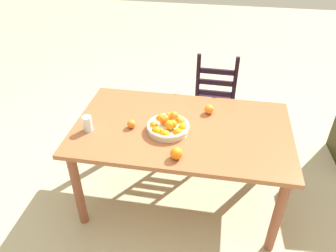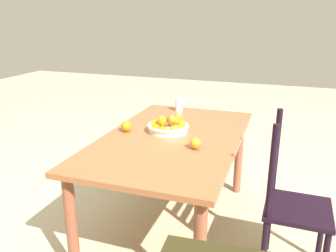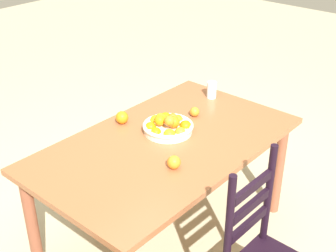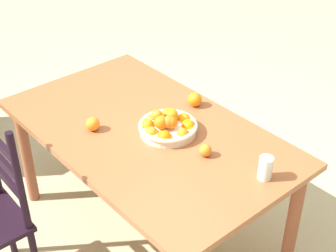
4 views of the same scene
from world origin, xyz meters
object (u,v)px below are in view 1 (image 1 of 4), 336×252
object	(u,v)px
fruit_bowl	(168,126)
orange_loose_0	(176,153)
dining_table	(182,137)
drinking_glass	(87,124)
orange_loose_2	(209,109)
chair_near_window	(214,103)
orange_loose_1	(131,124)

from	to	relation	value
fruit_bowl	orange_loose_0	size ratio (longest dim) A/B	3.85
dining_table	orange_loose_0	world-z (taller)	orange_loose_0
dining_table	drinking_glass	xyz separation A→B (m)	(-0.65, -0.16, 0.15)
orange_loose_0	orange_loose_2	xyz separation A→B (m)	(0.17, 0.56, -0.00)
chair_near_window	fruit_bowl	size ratio (longest dim) A/B	3.27
dining_table	orange_loose_2	xyz separation A→B (m)	(0.18, 0.21, 0.13)
orange_loose_1	fruit_bowl	bearing A→B (deg)	1.75
fruit_bowl	orange_loose_1	world-z (taller)	fruit_bowl
fruit_bowl	drinking_glass	size ratio (longest dim) A/B	2.66
dining_table	chair_near_window	distance (m)	0.86
chair_near_window	orange_loose_0	xyz separation A→B (m)	(-0.20, -1.16, 0.30)
dining_table	drinking_glass	world-z (taller)	drinking_glass
fruit_bowl	orange_loose_2	size ratio (longest dim) A/B	4.18
chair_near_window	orange_loose_1	world-z (taller)	chair_near_window
orange_loose_0	drinking_glass	size ratio (longest dim) A/B	0.69
dining_table	orange_loose_1	distance (m)	0.38
orange_loose_1	orange_loose_2	xyz separation A→B (m)	(0.54, 0.28, 0.01)
fruit_bowl	chair_near_window	bearing A→B (deg)	70.97
orange_loose_1	drinking_glass	distance (m)	0.31
orange_loose_0	orange_loose_1	world-z (taller)	orange_loose_0
dining_table	fruit_bowl	bearing A→B (deg)	-145.46
orange_loose_2	dining_table	bearing A→B (deg)	-129.96
fruit_bowl	orange_loose_2	world-z (taller)	fruit_bowl
chair_near_window	orange_loose_2	bearing A→B (deg)	88.27
drinking_glass	fruit_bowl	bearing A→B (deg)	9.37
orange_loose_0	fruit_bowl	bearing A→B (deg)	109.59
orange_loose_2	chair_near_window	bearing A→B (deg)	87.00
dining_table	drinking_glass	bearing A→B (deg)	-166.59
fruit_bowl	orange_loose_0	distance (m)	0.30
chair_near_window	orange_loose_2	size ratio (longest dim) A/B	13.68
orange_loose_2	drinking_glass	xyz separation A→B (m)	(-0.83, -0.37, 0.02)
orange_loose_1	orange_loose_2	size ratio (longest dim) A/B	0.85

